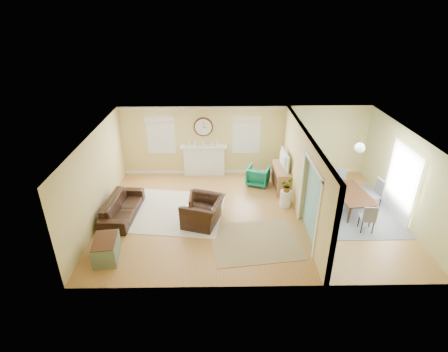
{
  "coord_description": "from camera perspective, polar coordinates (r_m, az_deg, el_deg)",
  "views": [
    {
      "loc": [
        -0.95,
        -9.04,
        5.85
      ],
      "look_at": [
        -0.8,
        0.3,
        1.2
      ],
      "focal_mm": 28.0,
      "sensor_mm": 36.0,
      "label": 1
    }
  ],
  "objects": [
    {
      "name": "wall_front",
      "position": [
        7.62,
        6.53,
        -10.38
      ],
      "size": [
        9.0,
        0.02,
        2.6
      ],
      "primitive_type": "cube",
      "color": "#D6C077",
      "rests_on": "ground"
    },
    {
      "name": "ceiling",
      "position": [
        9.66,
        4.81,
        6.7
      ],
      "size": [
        9.0,
        6.0,
        0.02
      ],
      "primitive_type": "cube",
      "color": "white",
      "rests_on": "wall_back"
    },
    {
      "name": "eames_chair",
      "position": [
        10.25,
        -3.41,
        -5.8
      ],
      "size": [
        1.35,
        1.45,
        0.78
      ],
      "primitive_type": "imported",
      "rotation": [
        0.0,
        0.0,
        -1.87
      ],
      "color": "black",
      "rests_on": "floor"
    },
    {
      "name": "rug_cream",
      "position": [
        11.07,
        -8.18,
        -5.69
      ],
      "size": [
        3.29,
        2.94,
        0.02
      ],
      "primitive_type": "cube",
      "rotation": [
        0.0,
        0.0,
        -0.12
      ],
      "color": "beige",
      "rests_on": "floor"
    },
    {
      "name": "dining_chair_n",
      "position": [
        12.34,
        18.44,
        -0.61
      ],
      "size": [
        0.47,
        0.47,
        0.88
      ],
      "color": "slate",
      "rests_on": "floor"
    },
    {
      "name": "dining_table",
      "position": [
        11.63,
        20.0,
        -3.82
      ],
      "size": [
        1.13,
        1.79,
        0.59
      ],
      "primitive_type": "imported",
      "rotation": [
        0.0,
        0.0,
        1.69
      ],
      "color": "#422511",
      "rests_on": "floor"
    },
    {
      "name": "wall_clock",
      "position": [
        12.67,
        -3.39,
        8.0
      ],
      "size": [
        0.7,
        0.07,
        0.7
      ],
      "color": "#422511",
      "rests_on": "wall_back"
    },
    {
      "name": "tv",
      "position": [
        11.97,
        9.43,
        2.65
      ],
      "size": [
        0.2,
        1.02,
        0.58
      ],
      "primitive_type": "imported",
      "rotation": [
        0.0,
        0.0,
        1.64
      ],
      "color": "black",
      "rests_on": "credenza"
    },
    {
      "name": "rug_grey",
      "position": [
        11.77,
        19.79,
        -5.05
      ],
      "size": [
        2.62,
        3.28,
        0.01
      ],
      "primitive_type": "cube",
      "color": "slate",
      "rests_on": "floor"
    },
    {
      "name": "wall_left",
      "position": [
        10.73,
        -20.15,
        -0.38
      ],
      "size": [
        0.02,
        6.0,
        2.6
      ],
      "primitive_type": "cube",
      "color": "#D6C077",
      "rests_on": "ground"
    },
    {
      "name": "pendant",
      "position": [
        10.52,
        21.26,
        4.31
      ],
      "size": [
        0.3,
        0.3,
        0.55
      ],
      "color": "gold",
      "rests_on": "ceiling"
    },
    {
      "name": "wall_right",
      "position": [
        11.5,
        27.48,
        -0.03
      ],
      "size": [
        0.02,
        6.0,
        2.6
      ],
      "primitive_type": "cube",
      "color": "#D6C077",
      "rests_on": "ground"
    },
    {
      "name": "partition",
      "position": [
        10.64,
        12.55,
        0.8
      ],
      "size": [
        0.17,
        6.0,
        2.6
      ],
      "color": "#D6C077",
      "rests_on": "ground"
    },
    {
      "name": "trunk",
      "position": [
        9.49,
        -18.69,
        -11.18
      ],
      "size": [
        0.69,
        1.01,
        0.54
      ],
      "color": "slate",
      "rests_on": "floor"
    },
    {
      "name": "window_left",
      "position": [
        12.88,
        -10.33,
        7.02
      ],
      "size": [
        1.05,
        0.13,
        1.42
      ],
      "color": "white",
      "rests_on": "wall_back"
    },
    {
      "name": "french_doors",
      "position": [
        11.56,
        27.07,
        -0.92
      ],
      "size": [
        0.06,
        1.7,
        2.2
      ],
      "color": "white",
      "rests_on": "ground"
    },
    {
      "name": "dining_chair_s",
      "position": [
        10.64,
        22.4,
        -5.95
      ],
      "size": [
        0.41,
        0.41,
        0.86
      ],
      "color": "slate",
      "rests_on": "floor"
    },
    {
      "name": "fireplace",
      "position": [
        13.04,
        -3.26,
        2.65
      ],
      "size": [
        1.7,
        0.3,
        1.17
      ],
      "color": "white",
      "rests_on": "ground"
    },
    {
      "name": "green_chair",
      "position": [
        12.46,
        5.59,
        0.05
      ],
      "size": [
        0.93,
        0.94,
        0.67
      ],
      "primitive_type": "imported",
      "rotation": [
        0.0,
        0.0,
        2.79
      ],
      "color": "#0C7259",
      "rests_on": "floor"
    },
    {
      "name": "floor",
      "position": [
        10.81,
        4.3,
        -6.39
      ],
      "size": [
        9.0,
        9.0,
        0.0
      ],
      "primitive_type": "plane",
      "color": "#A76F39",
      "rests_on": "ground"
    },
    {
      "name": "potted_plant",
      "position": [
        11.06,
        10.19,
        -1.52
      ],
      "size": [
        0.45,
        0.47,
        0.42
      ],
      "primitive_type": "imported",
      "rotation": [
        0.0,
        0.0,
        1.15
      ],
      "color": "#337F33",
      "rests_on": "garden_stool"
    },
    {
      "name": "dining_chair_e",
      "position": [
        11.8,
        23.22,
        -2.37
      ],
      "size": [
        0.49,
        0.49,
        0.99
      ],
      "color": "slate",
      "rests_on": "floor"
    },
    {
      "name": "rug_jute",
      "position": [
        9.73,
        5.06,
        -10.56
      ],
      "size": [
        2.56,
        2.2,
        0.01
      ],
      "primitive_type": "cube",
      "rotation": [
        0.0,
        0.0,
        0.13
      ],
      "color": "tan",
      "rests_on": "floor"
    },
    {
      "name": "credenza",
      "position": [
        12.26,
        9.28,
        -0.31
      ],
      "size": [
        0.48,
        1.4,
        0.8
      ],
      "color": "#AA7651",
      "rests_on": "floor"
    },
    {
      "name": "garden_stool",
      "position": [
        11.29,
        10.0,
        -3.65
      ],
      "size": [
        0.36,
        0.36,
        0.53
      ],
      "primitive_type": "cylinder",
      "color": "white",
      "rests_on": "floor"
    },
    {
      "name": "window_right",
      "position": [
        12.75,
        3.66,
        7.2
      ],
      "size": [
        1.05,
        0.13,
        1.42
      ],
      "color": "white",
      "rests_on": "wall_back"
    },
    {
      "name": "dining_chair_w",
      "position": [
        11.38,
        17.42,
        -2.55
      ],
      "size": [
        0.5,
        0.5,
        0.95
      ],
      "color": "white",
      "rests_on": "floor"
    },
    {
      "name": "wall_back",
      "position": [
        12.91,
        3.38,
        5.77
      ],
      "size": [
        9.0,
        0.02,
        2.6
      ],
      "primitive_type": "cube",
      "color": "#D6C077",
      "rests_on": "ground"
    },
    {
      "name": "sofa",
      "position": [
        11.02,
        -16.27,
        -4.92
      ],
      "size": [
        0.96,
        2.15,
        0.61
      ],
      "primitive_type": "imported",
      "rotation": [
        0.0,
        0.0,
        1.5
      ],
      "color": "black",
      "rests_on": "floor"
    }
  ]
}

